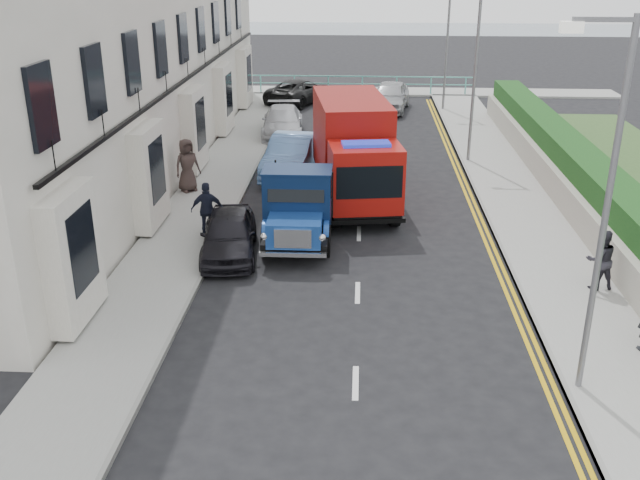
{
  "coord_description": "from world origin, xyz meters",
  "views": [
    {
      "loc": [
        0.0,
        -13.95,
        7.91
      ],
      "look_at": [
        -0.94,
        2.0,
        1.4
      ],
      "focal_mm": 40.0,
      "sensor_mm": 36.0,
      "label": 1
    }
  ],
  "objects": [
    {
      "name": "ground",
      "position": [
        0.0,
        0.0,
        0.0
      ],
      "size": [
        120.0,
        120.0,
        0.0
      ],
      "primitive_type": "plane",
      "color": "black",
      "rests_on": "ground"
    },
    {
      "name": "pavement_west",
      "position": [
        -5.2,
        9.0,
        0.06
      ],
      "size": [
        2.4,
        38.0,
        0.12
      ],
      "primitive_type": "cube",
      "color": "gray",
      "rests_on": "ground"
    },
    {
      "name": "pavement_east",
      "position": [
        5.3,
        9.0,
        0.06
      ],
      "size": [
        2.6,
        38.0,
        0.12
      ],
      "primitive_type": "cube",
      "color": "gray",
      "rests_on": "ground"
    },
    {
      "name": "promenade",
      "position": [
        0.0,
        29.0,
        0.06
      ],
      "size": [
        30.0,
        2.5,
        0.12
      ],
      "primitive_type": "cube",
      "color": "gray",
      "rests_on": "ground"
    },
    {
      "name": "sea_plane",
      "position": [
        0.0,
        60.0,
        0.0
      ],
      "size": [
        120.0,
        120.0,
        0.0
      ],
      "primitive_type": "plane",
      "color": "slate",
      "rests_on": "ground"
    },
    {
      "name": "garden_east",
      "position": [
        7.21,
        9.0,
        0.9
      ],
      "size": [
        1.45,
        28.0,
        1.75
      ],
      "color": "#B2AD9E",
      "rests_on": "ground"
    },
    {
      "name": "seafront_railing",
      "position": [
        0.0,
        28.2,
        0.58
      ],
      "size": [
        13.0,
        0.08,
        1.11
      ],
      "color": "#59B2A5",
      "rests_on": "ground"
    },
    {
      "name": "lamp_near",
      "position": [
        4.18,
        -2.0,
        4.0
      ],
      "size": [
        1.23,
        0.18,
        7.0
      ],
      "color": "slate",
      "rests_on": "ground"
    },
    {
      "name": "lamp_mid",
      "position": [
        4.18,
        14.0,
        4.0
      ],
      "size": [
        1.23,
        0.18,
        7.0
      ],
      "color": "slate",
      "rests_on": "ground"
    },
    {
      "name": "lamp_far",
      "position": [
        4.18,
        24.0,
        4.0
      ],
      "size": [
        1.23,
        0.18,
        7.0
      ],
      "color": "slate",
      "rests_on": "ground"
    },
    {
      "name": "bedford_lorry",
      "position": [
        -1.74,
        5.08,
        1.05
      ],
      "size": [
        1.99,
        4.84,
        2.27
      ],
      "rotation": [
        0.0,
        0.0,
        0.01
      ],
      "color": "black",
      "rests_on": "ground"
    },
    {
      "name": "red_lorry",
      "position": [
        -0.24,
        9.15,
        1.79
      ],
      "size": [
        3.11,
        6.66,
        3.36
      ],
      "rotation": [
        0.0,
        0.0,
        0.15
      ],
      "color": "black",
      "rests_on": "ground"
    },
    {
      "name": "parked_car_front",
      "position": [
        -3.6,
        4.18,
        0.62
      ],
      "size": [
        1.91,
        3.82,
        1.25
      ],
      "primitive_type": "imported",
      "rotation": [
        0.0,
        0.0,
        0.12
      ],
      "color": "black",
      "rests_on": "ground"
    },
    {
      "name": "parked_car_mid",
      "position": [
        -2.6,
        12.0,
        0.74
      ],
      "size": [
        2.06,
        4.64,
        1.48
      ],
      "primitive_type": "imported",
      "rotation": [
        0.0,
        0.0,
        -0.11
      ],
      "color": "#5780BA",
      "rests_on": "ground"
    },
    {
      "name": "parked_car_rear",
      "position": [
        -3.6,
        18.0,
        0.65
      ],
      "size": [
        2.14,
        4.57,
        1.29
      ],
      "primitive_type": "imported",
      "rotation": [
        0.0,
        0.0,
        0.07
      ],
      "color": "#BBBCC0",
      "rests_on": "ground"
    },
    {
      "name": "seafront_car_left",
      "position": [
        -3.5,
        25.62,
        0.66
      ],
      "size": [
        3.91,
        5.24,
        1.32
      ],
      "primitive_type": "imported",
      "rotation": [
        0.0,
        0.0,
        2.73
      ],
      "color": "black",
      "rests_on": "ground"
    },
    {
      "name": "seafront_car_right",
      "position": [
        1.47,
        23.86,
        0.76
      ],
      "size": [
        2.48,
        4.68,
        1.52
      ],
      "primitive_type": "imported",
      "rotation": [
        0.0,
        0.0,
        -0.16
      ],
      "color": "#A4A6A9",
      "rests_on": "ground"
    },
    {
      "name": "pedestrian_east_far",
      "position": [
        5.93,
        2.39,
        0.89
      ],
      "size": [
        0.84,
        0.71,
        1.54
      ],
      "primitive_type": "imported",
      "rotation": [
        0.0,
        0.0,
        3.33
      ],
      "color": "#2A2831",
      "rests_on": "pavement_east"
    },
    {
      "name": "pedestrian_west_near",
      "position": [
        -4.4,
        5.25,
        0.94
      ],
      "size": [
        1.01,
        0.54,
        1.64
      ],
      "primitive_type": "imported",
      "rotation": [
        0.0,
        0.0,
        3.3
      ],
      "color": "black",
      "rests_on": "pavement_west"
    },
    {
      "name": "pedestrian_west_far",
      "position": [
        -5.97,
        9.43,
        1.04
      ],
      "size": [
        1.07,
        1.02,
        1.84
      ],
      "primitive_type": "imported",
      "rotation": [
        0.0,
        0.0,
        0.67
      ],
      "color": "#362A27",
      "rests_on": "pavement_west"
    }
  ]
}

